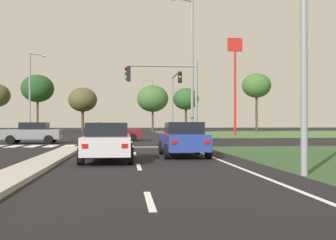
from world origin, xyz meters
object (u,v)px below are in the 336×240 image
traffic_signal_far_right (175,93)px  treeline_third (83,100)px  street_lamp_second (191,64)px  car_grey_fifth (33,133)px  pedestrian_at_median (99,126)px  car_blue_fourth (183,139)px  treeline_fifth (186,99)px  treeline_fourth (153,99)px  car_silver_third (107,142)px  traffic_signal_near_right (170,88)px  street_lamp_third (31,90)px  car_maroon_near (116,132)px  fastfood_pole_sign (235,65)px  treeline_sixth (256,86)px  street_lamp_fourth (151,103)px  treeline_second (38,89)px

traffic_signal_far_right → treeline_third: size_ratio=0.82×
street_lamp_second → car_grey_fifth: bearing=178.1°
pedestrian_at_median → treeline_third: 23.58m
car_blue_fourth → treeline_fifth: 49.25m
car_grey_fifth → street_lamp_second: bearing=-91.9°
pedestrian_at_median → treeline_fourth: (7.43, 19.96, 4.35)m
car_silver_third → treeline_fourth: (5.17, 49.45, 4.72)m
traffic_signal_near_right → street_lamp_third: bearing=121.0°
car_maroon_near → car_blue_fourth: (3.43, -16.47, 0.02)m
fastfood_pole_sign → treeline_third: (-20.43, 20.46, -3.25)m
car_grey_fifth → traffic_signal_near_right: traffic_signal_near_right is taller
car_silver_third → car_blue_fourth: size_ratio=1.02×
street_lamp_second → treeline_fifth: 36.61m
treeline_fourth → treeline_sixth: (18.50, 2.97, 2.58)m
car_maroon_near → traffic_signal_near_right: size_ratio=0.83×
car_maroon_near → treeline_fifth: (10.93, 31.98, 4.76)m
car_grey_fifth → treeline_fifth: 39.92m
street_lamp_fourth → treeline_fourth: 10.45m
street_lamp_second → traffic_signal_near_right: bearing=-114.7°
pedestrian_at_median → treeline_second: bearing=-157.5°
treeline_second → car_silver_third: bearing=-75.2°
traffic_signal_far_right → treeline_second: size_ratio=0.66×
street_lamp_third → treeline_fourth: 22.87m
traffic_signal_far_right → pedestrian_at_median: 11.95m
pedestrian_at_median → treeline_fifth: (13.07, 20.94, 4.38)m
fastfood_pole_sign → treeline_fourth: 19.95m
street_lamp_third → street_lamp_second: bearing=-49.1°
treeline_second → treeline_sixth: size_ratio=0.91×
street_lamp_second → fastfood_pole_sign: (8.39, 17.67, 2.67)m
street_lamp_second → street_lamp_third: 24.41m
fastfood_pole_sign → pedestrian_at_median: bearing=-171.8°
car_silver_third → fastfood_pole_sign: (14.05, 31.86, 7.88)m
car_blue_fourth → treeline_fifth: treeline_fifth is taller
car_blue_fourth → street_lamp_fourth: size_ratio=0.43×
car_grey_fifth → fastfood_pole_sign: 27.68m
traffic_signal_near_right → treeline_fourth: size_ratio=0.70×
treeline_second → treeline_third: 7.40m
car_silver_third → pedestrian_at_median: (-2.26, 29.50, 0.37)m
traffic_signal_near_right → street_lamp_second: size_ratio=0.50×
car_silver_third → treeline_third: treeline_third is taller
car_maroon_near → treeline_third: (-6.27, 33.86, 4.63)m
car_maroon_near → treeline_fifth: bearing=161.1°
pedestrian_at_median → car_maroon_near: bearing=5.9°
treeline_third → treeline_sixth: (30.06, 0.10, 2.67)m
street_lamp_fourth → treeline_third: street_lamp_fourth is taller
traffic_signal_far_right → street_lamp_third: street_lamp_third is taller
treeline_third → street_lamp_third: bearing=-101.3°
fastfood_pole_sign → treeline_second: bearing=145.3°
traffic_signal_far_right → treeline_fifth: 30.23m
car_silver_third → pedestrian_at_median: pedestrian_at_median is taller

